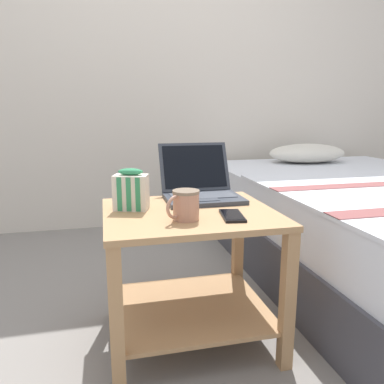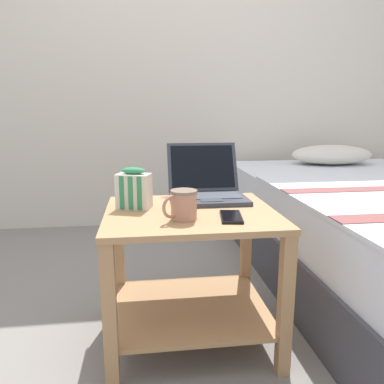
{
  "view_description": "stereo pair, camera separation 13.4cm",
  "coord_description": "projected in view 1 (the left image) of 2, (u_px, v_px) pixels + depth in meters",
  "views": [
    {
      "loc": [
        -0.3,
        -1.31,
        0.89
      ],
      "look_at": [
        0.0,
        -0.04,
        0.61
      ],
      "focal_mm": 35.0,
      "sensor_mm": 36.0,
      "label": 1
    },
    {
      "loc": [
        -0.17,
        -1.34,
        0.89
      ],
      "look_at": [
        0.0,
        -0.04,
        0.61
      ],
      "focal_mm": 35.0,
      "sensor_mm": 36.0,
      "label": 2
    }
  ],
  "objects": [
    {
      "name": "back_wall",
      "position": [
        141.0,
        62.0,
        2.79
      ],
      "size": [
        8.0,
        0.05,
        2.5
      ],
      "color": "beige",
      "rests_on": "ground_plane"
    },
    {
      "name": "cell_phone",
      "position": [
        232.0,
        216.0,
        1.31
      ],
      "size": [
        0.09,
        0.16,
        0.01
      ],
      "color": "black",
      "rests_on": "bedside_table"
    },
    {
      "name": "bed",
      "position": [
        376.0,
        224.0,
        2.13
      ],
      "size": [
        1.47,
        2.14,
        0.66
      ],
      "color": "#3F3F47",
      "rests_on": "ground_plane"
    },
    {
      "name": "snack_bag",
      "position": [
        131.0,
        191.0,
        1.4
      ],
      "size": [
        0.14,
        0.11,
        0.16
      ],
      "color": "silver",
      "rests_on": "bedside_table"
    },
    {
      "name": "ground_plane",
      "position": [
        190.0,
        338.0,
        1.51
      ],
      "size": [
        8.0,
        8.0,
        0.0
      ],
      "primitive_type": "plane",
      "color": "gray"
    },
    {
      "name": "bedside_table",
      "position": [
        190.0,
        258.0,
        1.43
      ],
      "size": [
        0.63,
        0.55,
        0.53
      ],
      "color": "tan",
      "rests_on": "ground_plane"
    },
    {
      "name": "laptop",
      "position": [
        201.0,
        187.0,
        1.59
      ],
      "size": [
        0.31,
        0.33,
        0.22
      ],
      "color": "#333842",
      "rests_on": "bedside_table"
    },
    {
      "name": "mug_front_left",
      "position": [
        185.0,
        204.0,
        1.27
      ],
      "size": [
        0.12,
        0.1,
        0.1
      ],
      "color": "tan",
      "rests_on": "bedside_table"
    }
  ]
}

